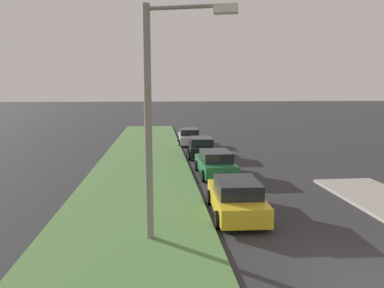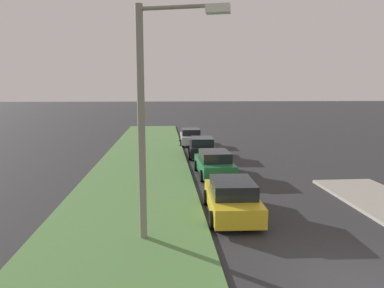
{
  "view_description": "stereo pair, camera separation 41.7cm",
  "coord_description": "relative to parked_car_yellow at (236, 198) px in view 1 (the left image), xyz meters",
  "views": [
    {
      "loc": [
        -7.87,
        5.48,
        4.93
      ],
      "look_at": [
        15.59,
        3.18,
        1.33
      ],
      "focal_mm": 33.01,
      "sensor_mm": 36.0,
      "label": 1
    },
    {
      "loc": [
        -7.91,
        5.06,
        4.93
      ],
      "look_at": [
        15.59,
        3.18,
        1.33
      ],
      "focal_mm": 33.01,
      "sensor_mm": 36.0,
      "label": 2
    }
  ],
  "objects": [
    {
      "name": "parked_car_green",
      "position": [
        6.62,
        -0.25,
        0.0
      ],
      "size": [
        4.35,
        2.12,
        1.47
      ],
      "rotation": [
        0.0,
        0.0,
        0.03
      ],
      "color": "#1E6B38",
      "rests_on": "ground"
    },
    {
      "name": "ground",
      "position": [
        -5.38,
        -2.42,
        -0.72
      ],
      "size": [
        300.0,
        300.0,
        0.0
      ],
      "primitive_type": "plane",
      "color": "#2D2D30"
    },
    {
      "name": "parked_car_yellow",
      "position": [
        0.0,
        0.0,
        0.0
      ],
      "size": [
        4.36,
        2.13,
        1.47
      ],
      "rotation": [
        0.0,
        0.0,
        -0.03
      ],
      "color": "gold",
      "rests_on": "ground"
    },
    {
      "name": "streetlight",
      "position": [
        -2.2,
        3.02,
        3.67
      ],
      "size": [
        1.03,
        2.82,
        7.5
      ],
      "color": "gray",
      "rests_on": "ground"
    },
    {
      "name": "parked_car_silver",
      "position": [
        18.63,
        0.21,
        0.0
      ],
      "size": [
        4.33,
        2.09,
        1.47
      ],
      "rotation": [
        0.0,
        0.0,
        -0.02
      ],
      "color": "#B2B5BA",
      "rests_on": "ground"
    },
    {
      "name": "parked_car_black",
      "position": [
        12.54,
        -0.16,
        0.0
      ],
      "size": [
        4.39,
        2.2,
        1.47
      ],
      "rotation": [
        0.0,
        0.0,
        -0.06
      ],
      "color": "black",
      "rests_on": "ground"
    },
    {
      "name": "grass_median",
      "position": [
        4.62,
        4.11,
        -0.66
      ],
      "size": [
        60.0,
        6.0,
        0.12
      ],
      "primitive_type": "cube",
      "color": "#517F42",
      "rests_on": "ground"
    }
  ]
}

